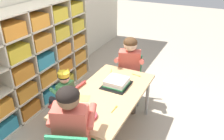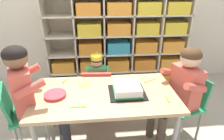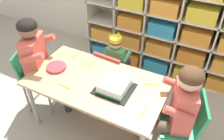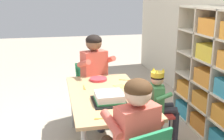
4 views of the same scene
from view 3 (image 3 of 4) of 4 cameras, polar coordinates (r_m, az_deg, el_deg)
name	(u,v)px [view 3 (image 3 of 4)]	position (r m, az deg, el deg)	size (l,w,h in m)	color
ground	(99,123)	(2.61, -3.33, -12.92)	(16.00, 16.00, 0.00)	tan
storage_cubby_shelf	(170,27)	(3.02, 14.20, 10.17)	(2.10, 0.40, 1.42)	beige
activity_table	(97,85)	(2.20, -3.86, -3.83)	(1.30, 0.72, 0.61)	tan
classroom_chair_blue	(112,70)	(2.65, 0.07, -0.09)	(0.37, 0.38, 0.65)	red
child_with_crown	(117,56)	(2.65, 1.33, 3.41)	(0.31, 0.31, 0.82)	#4C9E5B
classroom_chair_adult_side	(34,71)	(2.63, -18.75, -0.27)	(0.44, 0.47, 0.74)	#238451
adult_helper_seated	(41,56)	(2.46, -17.27, 3.33)	(0.49, 0.47, 1.10)	#D15647
classroom_chair_guest_side	(185,122)	(2.18, 17.72, -12.19)	(0.43, 0.45, 0.69)	#238451
guest_at_table_side	(176,105)	(2.01, 15.56, -8.32)	(0.48, 0.46, 1.01)	#D15647
birthday_cake_on_tray	(114,86)	(2.05, 0.61, -4.02)	(0.33, 0.30, 0.09)	black
paper_plate_stack	(56,67)	(2.37, -13.61, 0.69)	(0.20, 0.20, 0.03)	#DB333D
paper_napkin_square	(88,65)	(2.37, -5.94, 1.36)	(0.12, 0.12, 0.00)	#F4DB4C
fork_near_cake_tray	(64,86)	(2.15, -11.81, -4.00)	(0.13, 0.02, 0.00)	orange
fork_near_child_seat	(144,112)	(1.91, 7.92, -10.33)	(0.03, 0.12, 0.00)	orange
fork_by_napkin	(151,84)	(2.15, 9.53, -3.55)	(0.14, 0.07, 0.00)	orange
fork_beside_plate_stack	(76,55)	(2.52, -8.81, 3.68)	(0.06, 0.12, 0.00)	orange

